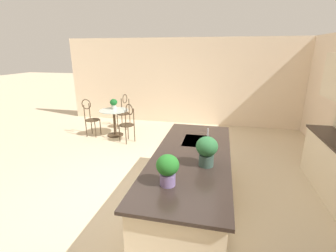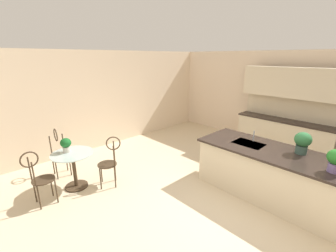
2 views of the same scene
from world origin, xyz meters
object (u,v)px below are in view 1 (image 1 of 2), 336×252
object	(u,v)px
bistro_table	(114,120)
chair_near_window	(90,116)
potted_plant_on_table	(114,103)
potted_plant_counter_near	(207,149)
chair_by_island	(128,121)
chair_toward_desk	(124,110)
potted_plant_counter_far	(168,168)

from	to	relation	value
bistro_table	chair_near_window	world-z (taller)	chair_near_window
potted_plant_on_table	potted_plant_counter_near	distance (m)	4.33
bistro_table	potted_plant_counter_near	bearing A→B (deg)	40.82
chair_by_island	chair_toward_desk	size ratio (longest dim) A/B	1.00
chair_near_window	chair_toward_desk	bearing A→B (deg)	144.52
potted_plant_on_table	potted_plant_counter_far	xyz separation A→B (m)	(3.85, 2.42, 0.22)
chair_by_island	chair_toward_desk	xyz separation A→B (m)	(-1.16, -0.58, 0.00)
bistro_table	chair_toward_desk	distance (m)	0.76
chair_toward_desk	potted_plant_on_table	distance (m)	0.70
chair_by_island	chair_near_window	bearing A→B (deg)	-102.61
chair_toward_desk	potted_plant_counter_far	world-z (taller)	potted_plant_counter_far
bistro_table	potted_plant_counter_near	xyz separation A→B (m)	(3.17, 2.74, 0.69)
chair_by_island	potted_plant_counter_far	world-z (taller)	potted_plant_counter_far
potted_plant_counter_far	chair_near_window	bearing A→B (deg)	-139.91
potted_plant_counter_near	potted_plant_counter_far	bearing A→B (deg)	-34.20
potted_plant_counter_far	chair_by_island	bearing A→B (deg)	-151.47
chair_near_window	chair_by_island	xyz separation A→B (m)	(0.27, 1.22, 0.00)
bistro_table	chair_by_island	xyz separation A→B (m)	(0.41, 0.57, 0.13)
potted_plant_counter_near	bistro_table	bearing A→B (deg)	-139.18
chair_near_window	chair_toward_desk	size ratio (longest dim) A/B	1.00
potted_plant_on_table	potted_plant_counter_near	size ratio (longest dim) A/B	0.74
chair_near_window	potted_plant_counter_far	bearing A→B (deg)	40.09
chair_by_island	potted_plant_on_table	bearing A→B (deg)	-131.32
chair_near_window	potted_plant_counter_far	distance (m)	4.72
potted_plant_on_table	potted_plant_counter_near	bearing A→B (deg)	40.19
chair_near_window	potted_plant_counter_near	distance (m)	4.58
bistro_table	chair_by_island	distance (m)	0.71
chair_by_island	chair_toward_desk	bearing A→B (deg)	-153.41
chair_near_window	potted_plant_on_table	xyz separation A→B (m)	(-0.27, 0.60, 0.33)
bistro_table	chair_by_island	bearing A→B (deg)	54.03
potted_plant_on_table	potted_plant_counter_far	bearing A→B (deg)	32.09
chair_near_window	chair_by_island	size ratio (longest dim) A/B	1.00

